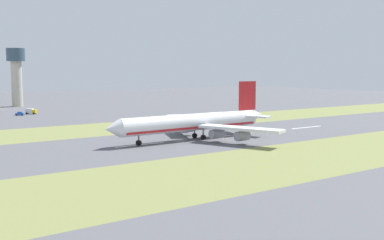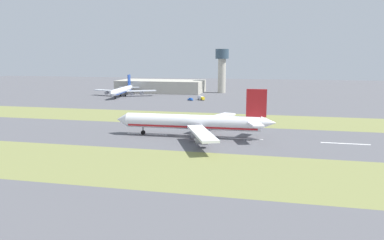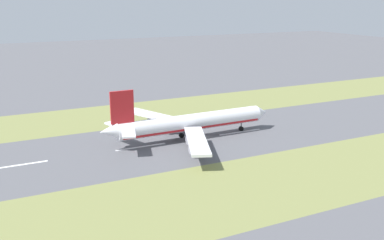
{
  "view_description": "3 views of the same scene",
  "coord_description": "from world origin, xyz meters",
  "px_view_note": "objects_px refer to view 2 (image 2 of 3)",
  "views": [
    {
      "loc": [
        -129.93,
        83.05,
        24.3
      ],
      "look_at": [
        -0.75,
        -5.09,
        7.0
      ],
      "focal_mm": 42.0,
      "sensor_mm": 36.0,
      "label": 1
    },
    {
      "loc": [
        -148.78,
        -38.43,
        33.09
      ],
      "look_at": [
        -0.75,
        -5.09,
        7.0
      ],
      "focal_mm": 35.0,
      "sensor_mm": 36.0,
      "label": 2
    },
    {
      "loc": [
        139.34,
        -73.39,
        49.89
      ],
      "look_at": [
        -0.75,
        -5.09,
        7.0
      ],
      "focal_mm": 42.0,
      "sensor_mm": 36.0,
      "label": 3
    }
  ],
  "objects_px": {
    "airplane_parked_apron": "(122,90)",
    "service_truck": "(201,98)",
    "control_tower": "(222,66)",
    "airplane_main_jet": "(197,122)",
    "terminal_building": "(161,86)",
    "apron_car": "(191,99)"
  },
  "relations": [
    {
      "from": "airplane_parked_apron",
      "to": "service_truck",
      "type": "relative_size",
      "value": 9.51
    },
    {
      "from": "airplane_parked_apron",
      "to": "control_tower",
      "type": "bearing_deg",
      "value": -56.49
    },
    {
      "from": "service_truck",
      "to": "airplane_main_jet",
      "type": "bearing_deg",
      "value": -169.5
    },
    {
      "from": "terminal_building",
      "to": "service_truck",
      "type": "xyz_separation_m",
      "value": [
        -53.94,
        -48.4,
        -3.81
      ]
    },
    {
      "from": "apron_car",
      "to": "control_tower",
      "type": "bearing_deg",
      "value": -12.31
    },
    {
      "from": "airplane_parked_apron",
      "to": "apron_car",
      "type": "bearing_deg",
      "value": -103.95
    },
    {
      "from": "control_tower",
      "to": "terminal_building",
      "type": "bearing_deg",
      "value": 96.44
    },
    {
      "from": "control_tower",
      "to": "apron_car",
      "type": "height_order",
      "value": "control_tower"
    },
    {
      "from": "terminal_building",
      "to": "control_tower",
      "type": "distance_m",
      "value": 58.77
    },
    {
      "from": "airplane_parked_apron",
      "to": "apron_car",
      "type": "height_order",
      "value": "airplane_parked_apron"
    },
    {
      "from": "airplane_main_jet",
      "to": "control_tower",
      "type": "distance_m",
      "value": 189.81
    },
    {
      "from": "airplane_main_jet",
      "to": "service_truck",
      "type": "height_order",
      "value": "airplane_main_jet"
    },
    {
      "from": "airplane_parked_apron",
      "to": "terminal_building",
      "type": "bearing_deg",
      "value": -24.32
    },
    {
      "from": "service_truck",
      "to": "airplane_parked_apron",
      "type": "bearing_deg",
      "value": 81.2
    },
    {
      "from": "terminal_building",
      "to": "airplane_main_jet",
      "type": "bearing_deg",
      "value": -158.38
    },
    {
      "from": "terminal_building",
      "to": "airplane_parked_apron",
      "type": "height_order",
      "value": "airplane_parked_apron"
    },
    {
      "from": "airplane_main_jet",
      "to": "service_truck",
      "type": "relative_size",
      "value": 11.32
    },
    {
      "from": "control_tower",
      "to": "service_truck",
      "type": "relative_size",
      "value": 6.6
    },
    {
      "from": "airplane_main_jet",
      "to": "terminal_building",
      "type": "distance_m",
      "value": 195.72
    },
    {
      "from": "airplane_main_jet",
      "to": "airplane_parked_apron",
      "type": "height_order",
      "value": "airplane_main_jet"
    },
    {
      "from": "control_tower",
      "to": "service_truck",
      "type": "xyz_separation_m",
      "value": [
        -60.2,
        6.99,
        -22.44
      ]
    },
    {
      "from": "control_tower",
      "to": "service_truck",
      "type": "height_order",
      "value": "control_tower"
    }
  ]
}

